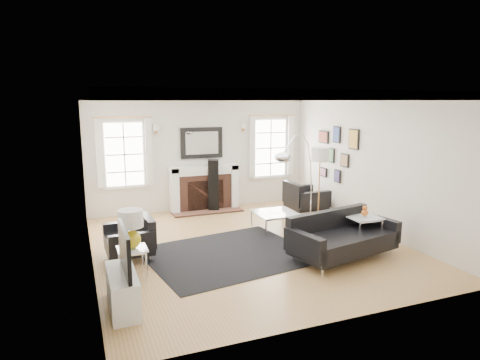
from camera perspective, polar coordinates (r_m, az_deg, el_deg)
name	(u,v)px	position (r m, az deg, el deg)	size (l,w,h in m)	color
floor	(247,245)	(8.12, 1.00, -8.67)	(6.00, 6.00, 0.00)	#A68045
back_wall	(201,153)	(10.57, -5.17, 3.63)	(5.50, 0.04, 2.80)	silver
front_wall	(345,211)	(5.18, 13.78, -4.05)	(5.50, 0.04, 2.80)	silver
left_wall	(88,182)	(7.20, -19.66, -0.27)	(0.04, 6.00, 2.80)	silver
right_wall	(372,164)	(9.16, 17.16, 2.11)	(0.04, 6.00, 2.80)	silver
ceiling	(248,93)	(7.66, 1.06, 11.50)	(5.50, 6.00, 0.02)	white
crown_molding	(248,97)	(7.66, 1.06, 11.05)	(5.50, 6.00, 0.12)	white
fireplace	(204,189)	(10.52, -4.78, -1.14)	(1.70, 0.69, 1.11)	white
mantel_mirror	(202,143)	(10.50, -5.13, 4.96)	(1.05, 0.07, 0.75)	black
window_left	(124,154)	(10.16, -15.18, 3.35)	(1.24, 0.15, 1.62)	white
window_right	(270,148)	(11.17, 4.07, 4.32)	(1.24, 0.15, 1.62)	white
gallery_wall	(335,150)	(10.16, 12.53, 3.89)	(0.04, 1.73, 1.29)	black
tv_unit	(123,285)	(5.90, -15.34, -13.33)	(0.35, 1.00, 1.09)	white
area_rug	(228,254)	(7.65, -1.56, -9.86)	(2.75, 2.29, 0.01)	black
sofa	(341,238)	(7.63, 13.26, -7.52)	(2.07, 1.26, 0.63)	black
armchair_left	(132,240)	(7.62, -14.18, -7.74)	(0.81, 0.89, 0.58)	black
armchair_right	(304,199)	(10.35, 8.51, -2.51)	(0.85, 0.94, 0.63)	black
coffee_table	(275,214)	(9.00, 4.69, -4.50)	(0.83, 0.83, 0.37)	silver
side_table_left	(132,255)	(6.76, -14.16, -9.63)	(0.44, 0.44, 0.48)	silver
nesting_table	(364,224)	(8.05, 16.22, -5.61)	(0.56, 0.47, 0.61)	silver
gourd_lamp	(131,226)	(6.62, -14.34, -6.01)	(0.37, 0.37, 0.60)	gold
orange_vase	(365,211)	(7.99, 16.31, -4.04)	(0.12, 0.12, 0.19)	orange
arc_floor_lamp	(298,179)	(8.46, 7.78, 0.08)	(1.50, 1.39, 2.12)	silver
stick_floor_lamp	(320,159)	(8.88, 10.62, 2.79)	(0.35, 0.35, 1.73)	#CA8A46
speaker_tower	(214,186)	(10.42, -3.55, -0.74)	(0.25, 0.25, 1.26)	black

